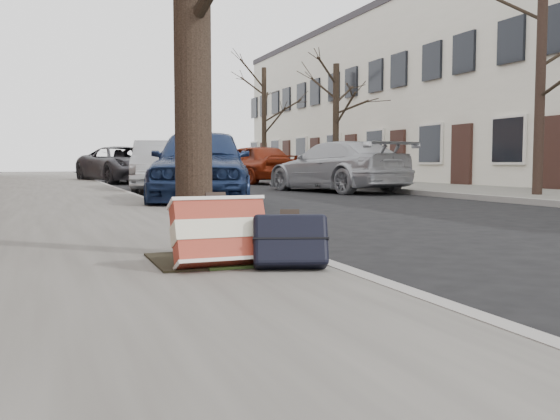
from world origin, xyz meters
name	(u,v)px	position (x,y,z in m)	size (l,w,h in m)	color
ground	(550,288)	(0.00, 0.00, 0.00)	(120.00, 120.00, 0.00)	black
near_sidewalk	(23,191)	(-3.70, 15.00, 0.06)	(5.00, 70.00, 0.12)	slate
far_sidewalk	(394,186)	(7.80, 15.00, 0.06)	(4.00, 70.00, 0.12)	gray
house_far	(505,89)	(13.15, 16.00, 3.60)	(6.70, 40.00, 7.20)	beige
dirt_patch	(211,259)	(-2.00, 1.20, 0.13)	(0.85, 0.85, 0.01)	black
suitcase_red	(220,233)	(-2.03, 0.85, 0.36)	(0.62, 0.17, 0.45)	maroon
suitcase_navy	(290,240)	(-1.60, 0.64, 0.31)	(0.49, 0.16, 0.35)	black
car_near_front	(202,166)	(-0.24, 8.78, 0.77)	(1.82, 4.53, 1.55)	#18274C
car_near_mid	(162,166)	(-0.02, 14.51, 0.73)	(1.55, 4.45, 1.47)	#A2A6A9
car_near_back	(123,165)	(-0.13, 22.96, 0.75)	(2.49, 5.41, 1.50)	#38383D
car_far_front	(336,167)	(4.66, 12.93, 0.71)	(1.99, 4.90, 1.42)	#A7A9AF
car_far_back	(253,164)	(4.67, 20.60, 0.78)	(1.85, 4.60, 1.57)	maroon
tree_far_a	(541,72)	(7.20, 7.85, 2.84)	(0.22, 0.22, 5.44)	black
tree_far_b	(336,123)	(7.20, 18.25, 2.33)	(0.24, 0.24, 4.42)	black
tree_far_c	(264,123)	(7.20, 26.52, 2.84)	(0.24, 0.24, 5.44)	black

